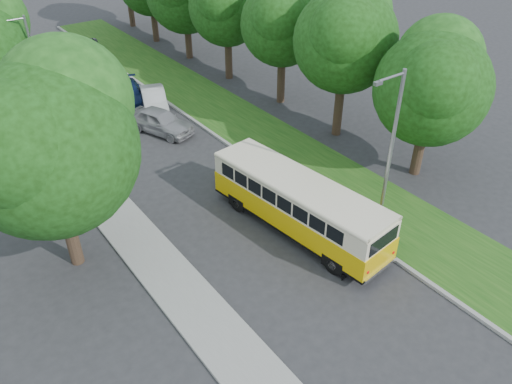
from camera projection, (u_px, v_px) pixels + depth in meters
ground at (270, 243)px, 22.73m from camera, size 120.00×120.00×0.00m
curb at (266, 171)px, 27.79m from camera, size 0.20×70.00×0.15m
grass_verge at (298, 158)px, 28.96m from camera, size 4.50×70.00×0.13m
sidewalk at (126, 226)px, 23.65m from camera, size 2.20×70.00×0.12m
treeline at (142, 15)px, 32.93m from camera, size 24.27×41.91×9.46m
lamppost_near at (389, 154)px, 20.70m from camera, size 1.71×0.16×8.00m
lamppost_far at (37, 76)px, 28.74m from camera, size 1.71×0.16×7.50m
warning_sign at (73, 138)px, 27.51m from camera, size 0.56×0.10×2.50m
vintage_bus at (298, 206)px, 22.76m from camera, size 3.41×9.52×2.77m
car_silver at (160, 121)px, 31.40m from camera, size 3.32×4.86×1.54m
car_white at (154, 100)px, 34.22m from camera, size 2.95×4.67×1.45m
car_blue at (129, 93)px, 35.44m from camera, size 3.11×4.72×1.27m
car_grey at (86, 49)px, 43.36m from camera, size 3.62×5.26×1.34m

